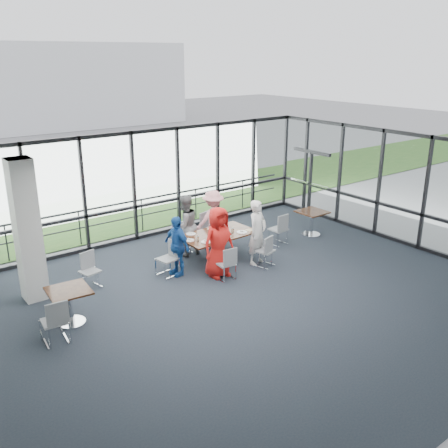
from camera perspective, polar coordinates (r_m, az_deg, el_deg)
floor at (r=11.24m, az=2.18°, el=-8.94°), size 12.00×10.00×0.02m
ceiling at (r=10.14m, az=2.41°, el=7.31°), size 12.00×10.00×0.04m
curtain_wall_back at (r=14.61m, az=-10.26°, el=4.20°), size 12.00×0.10×3.20m
curtain_wall_right at (r=14.96m, az=20.40°, el=3.65°), size 0.10×10.00×3.20m
exit_door at (r=17.31m, az=9.81°, el=4.64°), size 0.12×1.60×2.10m
structural_column at (r=11.59m, az=-21.57°, el=-0.76°), size 0.50×0.50×3.20m
apron at (r=19.48m, az=-16.77°, el=2.44°), size 80.00×70.00×0.02m
grass_strip at (r=17.68m, az=-14.44°, el=1.11°), size 80.00×5.00×0.01m
hangar_main at (r=41.04m, az=-23.27°, el=14.33°), size 24.00×10.00×6.00m
guard_rail at (r=15.44m, az=-11.05°, el=0.68°), size 12.00×0.06×0.06m
main_table at (r=13.15m, az=-0.79°, el=-1.58°), size 2.07×1.19×0.75m
side_table_left at (r=10.60m, az=-17.31°, el=-7.80°), size 0.88×0.88×0.75m
side_table_right at (r=15.24m, az=10.03°, el=0.99°), size 0.79×0.79×0.75m
diner_near_left at (r=12.14m, az=-0.64°, el=-2.09°), size 0.88×0.58×1.77m
diner_near_right at (r=12.92m, az=3.84°, el=-0.96°), size 0.72×0.60×1.71m
diner_far_left at (r=13.45m, az=-4.48°, el=-0.17°), size 0.86×0.57×1.70m
diner_far_right at (r=13.98m, az=-1.25°, el=0.54°), size 1.11×0.63×1.66m
diner_end at (r=12.31m, az=-5.42°, el=-2.49°), size 0.57×0.94×1.52m
chair_main_nl at (r=12.13m, az=0.12°, el=-4.53°), size 0.44×0.44×0.82m
chair_main_nr at (r=12.89m, az=4.72°, el=-3.09°), size 0.51×0.51×0.84m
chair_main_fl at (r=13.73m, az=-4.73°, el=-1.73°), size 0.46×0.46×0.82m
chair_main_fr at (r=14.21m, az=-1.93°, el=-0.72°), size 0.56×0.56×0.92m
chair_main_end at (r=12.40m, az=-6.52°, el=-4.00°), size 0.49×0.49×0.87m
chair_spare_la at (r=10.11m, az=-18.85°, el=-10.50°), size 0.48×0.48×0.89m
chair_spare_lb at (r=12.10m, az=-15.08°, el=-5.26°), size 0.48×0.48×0.83m
chair_spare_r at (r=14.39m, az=6.22°, el=-0.61°), size 0.48×0.48×0.91m
plate_nl at (r=12.52m, az=-2.09°, el=-2.07°), size 0.25×0.25×0.01m
plate_nr at (r=13.20m, az=2.07°, el=-0.93°), size 0.28×0.28×0.01m
plate_fl at (r=13.10m, az=-3.82°, el=-1.13°), size 0.25×0.25×0.01m
plate_fr at (r=13.66m, az=-0.26°, el=-0.23°), size 0.26×0.26×0.01m
plate_end at (r=12.66m, az=-3.97°, el=-1.86°), size 0.24×0.24×0.01m
tumbler_a at (r=12.72m, az=-0.78°, el=-1.43°), size 0.07×0.07×0.13m
tumbler_b at (r=13.12m, az=0.99°, el=-0.77°), size 0.07×0.07×0.14m
tumbler_c at (r=13.31m, az=-1.58°, el=-0.46°), size 0.07×0.07×0.14m
tumbler_d at (r=12.59m, az=-3.02°, el=-1.69°), size 0.06×0.06×0.13m
menu_a at (r=12.71m, az=-0.08°, el=-1.75°), size 0.32×0.26×0.00m
menu_b at (r=13.41m, az=3.15°, el=-0.66°), size 0.29×0.22×0.00m
menu_c at (r=13.52m, az=-1.27°, el=-0.47°), size 0.39×0.36×0.00m
condiment_caddy at (r=13.18m, az=-1.12°, el=-0.90°), size 0.10×0.07×0.04m
ketchup_bottle at (r=13.20m, az=-0.84°, el=-0.55°), size 0.06×0.06×0.18m
green_bottle at (r=13.12m, az=-0.78°, el=-0.62°), size 0.05×0.05×0.20m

